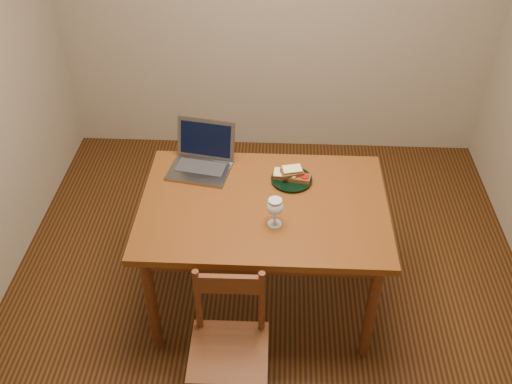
{
  "coord_description": "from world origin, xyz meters",
  "views": [
    {
      "loc": [
        0.04,
        -2.33,
        2.68
      ],
      "look_at": [
        -0.07,
        -0.03,
        0.8
      ],
      "focal_mm": 40.0,
      "sensor_mm": 36.0,
      "label": 1
    }
  ],
  "objects_px": {
    "chair": "(229,343)",
    "plate": "(292,180)",
    "laptop": "(202,156)",
    "milk_glass": "(275,212)",
    "table": "(264,215)"
  },
  "relations": [
    {
      "from": "milk_glass",
      "to": "laptop",
      "type": "xyz_separation_m",
      "value": [
        -0.42,
        0.48,
        -0.02
      ]
    },
    {
      "from": "table",
      "to": "milk_glass",
      "type": "bearing_deg",
      "value": -69.52
    },
    {
      "from": "milk_glass",
      "to": "laptop",
      "type": "distance_m",
      "value": 0.64
    },
    {
      "from": "table",
      "to": "plate",
      "type": "distance_m",
      "value": 0.26
    },
    {
      "from": "plate",
      "to": "laptop",
      "type": "relative_size",
      "value": 0.59
    },
    {
      "from": "table",
      "to": "plate",
      "type": "bearing_deg",
      "value": 53.12
    },
    {
      "from": "plate",
      "to": "milk_glass",
      "type": "distance_m",
      "value": 0.37
    },
    {
      "from": "milk_glass",
      "to": "laptop",
      "type": "bearing_deg",
      "value": 131.05
    },
    {
      "from": "laptop",
      "to": "plate",
      "type": "bearing_deg",
      "value": -3.77
    },
    {
      "from": "table",
      "to": "milk_glass",
      "type": "xyz_separation_m",
      "value": [
        0.06,
        -0.16,
        0.17
      ]
    },
    {
      "from": "table",
      "to": "milk_glass",
      "type": "height_order",
      "value": "milk_glass"
    },
    {
      "from": "laptop",
      "to": "chair",
      "type": "bearing_deg",
      "value": -67.01
    },
    {
      "from": "chair",
      "to": "laptop",
      "type": "bearing_deg",
      "value": 102.12
    },
    {
      "from": "chair",
      "to": "plate",
      "type": "height_order",
      "value": "chair"
    },
    {
      "from": "table",
      "to": "laptop",
      "type": "bearing_deg",
      "value": 138.26
    }
  ]
}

